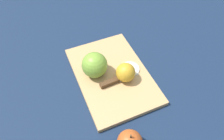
# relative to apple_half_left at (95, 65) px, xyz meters

# --- Properties ---
(ground_plane) EXTENTS (4.00, 4.00, 0.00)m
(ground_plane) POSITION_rel_apple_half_left_xyz_m (0.02, 0.05, -0.06)
(ground_plane) COLOR #14233D
(cutting_board) EXTENTS (0.38, 0.28, 0.02)m
(cutting_board) POSITION_rel_apple_half_left_xyz_m (0.02, 0.05, -0.05)
(cutting_board) COLOR tan
(cutting_board) RESTS_ON ground_plane
(apple_half_left) EXTENTS (0.09, 0.09, 0.09)m
(apple_half_left) POSITION_rel_apple_half_left_xyz_m (0.00, 0.00, 0.00)
(apple_half_left) COLOR olive
(apple_half_left) RESTS_ON cutting_board
(apple_half_right) EXTENTS (0.07, 0.07, 0.07)m
(apple_half_right) POSITION_rel_apple_half_left_xyz_m (0.05, 0.09, -0.01)
(apple_half_right) COLOR gold
(apple_half_right) RESTS_ON cutting_board
(knife) EXTENTS (0.04, 0.14, 0.02)m
(knife) POSITION_rel_apple_half_left_xyz_m (0.06, 0.04, -0.04)
(knife) COLOR silver
(knife) RESTS_ON cutting_board
(apple_slice) EXTENTS (0.07, 0.07, 0.01)m
(apple_slice) POSITION_rel_apple_half_left_xyz_m (0.01, 0.12, -0.04)
(apple_slice) COLOR #EFE5C6
(apple_slice) RESTS_ON cutting_board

